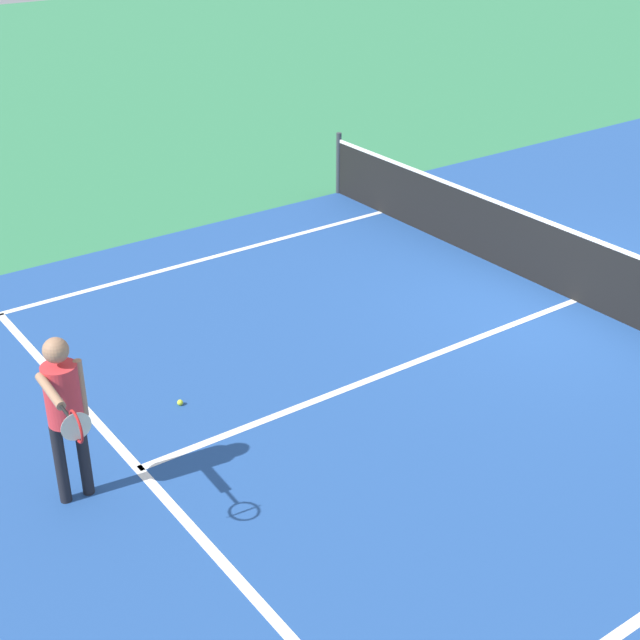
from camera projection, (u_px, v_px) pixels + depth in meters
ground_plane at (575, 301)px, 12.30m from camera, size 60.00×60.00×0.00m
court_surface_inbounds at (575, 301)px, 12.30m from camera, size 10.62×24.40×0.00m
line_sideline_left at (33, 305)px, 12.18m from camera, size 0.10×11.89×0.01m
line_service_near at (139, 469)px, 8.98m from camera, size 8.22×0.10×0.01m
line_center_service at (391, 371)px, 10.64m from camera, size 0.10×6.40×0.01m
net at (580, 267)px, 12.07m from camera, size 10.69×0.09×1.07m
player_near at (64, 403)px, 8.10m from camera, size 1.21×0.55×1.69m
tennis_ball_mid_court at (180, 403)px, 9.99m from camera, size 0.07×0.07×0.07m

